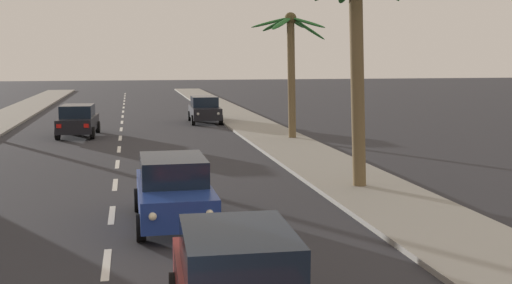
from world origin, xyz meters
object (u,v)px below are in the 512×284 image
object	(u,v)px
sedan_third_in_queue	(174,190)
palm_right_second	(356,32)
sedan_oncoming_far	(78,120)
palm_right_third	(291,51)
sedan_parked_nearest_kerb	(205,109)

from	to	relation	value
sedan_third_in_queue	palm_right_second	bearing A→B (deg)	26.28
sedan_oncoming_far	palm_right_third	distance (m)	11.87
sedan_parked_nearest_kerb	palm_right_second	size ratio (longest dim) A/B	0.63
sedan_oncoming_far	sedan_parked_nearest_kerb	bearing A→B (deg)	37.16
palm_right_second	palm_right_third	distance (m)	12.05
sedan_parked_nearest_kerb	palm_right_second	bearing A→B (deg)	-84.18
sedan_oncoming_far	palm_right_second	distance (m)	18.91
sedan_oncoming_far	palm_right_third	world-z (taller)	palm_right_third
palm_right_second	palm_right_third	xyz separation A→B (m)	(1.07, 11.99, -0.46)
sedan_parked_nearest_kerb	palm_right_third	world-z (taller)	palm_right_third
sedan_third_in_queue	sedan_parked_nearest_kerb	bearing A→B (deg)	81.45
sedan_third_in_queue	sedan_oncoming_far	xyz separation A→B (m)	(-3.76, 18.65, 0.00)
palm_right_second	palm_right_third	world-z (taller)	palm_right_second
palm_right_second	sedan_third_in_queue	bearing A→B (deg)	-153.72
sedan_oncoming_far	palm_right_second	bearing A→B (deg)	-58.71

